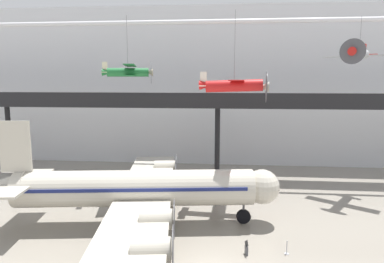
{
  "coord_description": "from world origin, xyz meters",
  "views": [
    {
      "loc": [
        0.84,
        -21.74,
        13.21
      ],
      "look_at": [
        -2.17,
        10.48,
        8.24
      ],
      "focal_mm": 32.0,
      "sensor_mm": 36.0,
      "label": 1
    }
  ],
  "objects_px": {
    "suspended_plane_green_biplane": "(128,72)",
    "info_sign_pedestal": "(246,249)",
    "suspended_plane_silver_racer": "(359,54)",
    "suspended_plane_red_highwing": "(234,85)",
    "airliner_silver_main": "(134,189)",
    "stanchion_barrier": "(287,250)"
  },
  "relations": [
    {
      "from": "info_sign_pedestal",
      "to": "airliner_silver_main",
      "type": "bearing_deg",
      "value": 140.13
    },
    {
      "from": "info_sign_pedestal",
      "to": "stanchion_barrier",
      "type": "bearing_deg",
      "value": -8.25
    },
    {
      "from": "stanchion_barrier",
      "to": "info_sign_pedestal",
      "type": "xyz_separation_m",
      "value": [
        -3.07,
        -0.38,
        0.13
      ]
    },
    {
      "from": "suspended_plane_silver_racer",
      "to": "info_sign_pedestal",
      "type": "relative_size",
      "value": 5.52
    },
    {
      "from": "airliner_silver_main",
      "to": "suspended_plane_green_biplane",
      "type": "distance_m",
      "value": 13.75
    },
    {
      "from": "suspended_plane_silver_racer",
      "to": "suspended_plane_green_biplane",
      "type": "distance_m",
      "value": 25.74
    },
    {
      "from": "airliner_silver_main",
      "to": "stanchion_barrier",
      "type": "xyz_separation_m",
      "value": [
        12.88,
        -4.12,
        -3.1
      ]
    },
    {
      "from": "suspended_plane_silver_racer",
      "to": "suspended_plane_red_highwing",
      "type": "relative_size",
      "value": 0.76
    },
    {
      "from": "suspended_plane_green_biplane",
      "to": "stanchion_barrier",
      "type": "relative_size",
      "value": 6.77
    },
    {
      "from": "airliner_silver_main",
      "to": "suspended_plane_red_highwing",
      "type": "bearing_deg",
      "value": 27.16
    },
    {
      "from": "stanchion_barrier",
      "to": "info_sign_pedestal",
      "type": "distance_m",
      "value": 3.09
    },
    {
      "from": "suspended_plane_red_highwing",
      "to": "airliner_silver_main",
      "type": "bearing_deg",
      "value": -141.29
    },
    {
      "from": "info_sign_pedestal",
      "to": "suspended_plane_silver_racer",
      "type": "bearing_deg",
      "value": 35.32
    },
    {
      "from": "suspended_plane_silver_racer",
      "to": "stanchion_barrier",
      "type": "relative_size",
      "value": 6.35
    },
    {
      "from": "airliner_silver_main",
      "to": "suspended_plane_red_highwing",
      "type": "distance_m",
      "value": 14.22
    },
    {
      "from": "airliner_silver_main",
      "to": "info_sign_pedestal",
      "type": "bearing_deg",
      "value": -31.99
    },
    {
      "from": "suspended_plane_green_biplane",
      "to": "info_sign_pedestal",
      "type": "bearing_deg",
      "value": -58.2
    },
    {
      "from": "suspended_plane_red_highwing",
      "to": "suspended_plane_green_biplane",
      "type": "bearing_deg",
      "value": 173.18
    },
    {
      "from": "suspended_plane_silver_racer",
      "to": "info_sign_pedestal",
      "type": "bearing_deg",
      "value": -5.74
    },
    {
      "from": "suspended_plane_silver_racer",
      "to": "suspended_plane_red_highwing",
      "type": "bearing_deg",
      "value": -35.74
    },
    {
      "from": "stanchion_barrier",
      "to": "info_sign_pedestal",
      "type": "bearing_deg",
      "value": -173.0
    },
    {
      "from": "info_sign_pedestal",
      "to": "suspended_plane_red_highwing",
      "type": "bearing_deg",
      "value": 79.36
    }
  ]
}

